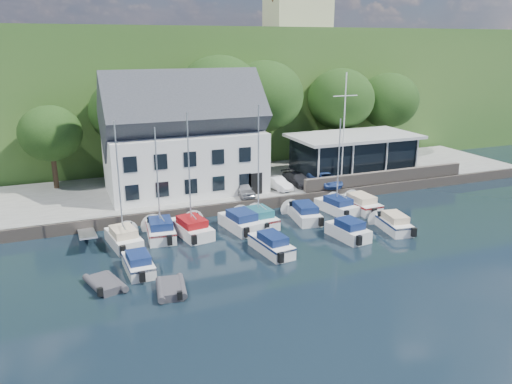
% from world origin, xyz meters
% --- Properties ---
extents(ground, '(180.00, 180.00, 0.00)m').
position_xyz_m(ground, '(0.00, 0.00, 0.00)').
color(ground, black).
rests_on(ground, ground).
extents(quay, '(60.00, 13.00, 1.00)m').
position_xyz_m(quay, '(0.00, 17.50, 0.50)').
color(quay, '#9A9A94').
rests_on(quay, ground).
extents(quay_face, '(60.00, 0.30, 1.00)m').
position_xyz_m(quay_face, '(0.00, 11.00, 0.50)').
color(quay_face, '#655A51').
rests_on(quay_face, ground).
extents(hillside, '(160.00, 75.00, 16.00)m').
position_xyz_m(hillside, '(0.00, 62.00, 8.00)').
color(hillside, '#2B541F').
rests_on(hillside, ground).
extents(field_patch, '(50.00, 30.00, 0.30)m').
position_xyz_m(field_patch, '(8.00, 70.00, 16.15)').
color(field_patch, '#516331').
rests_on(field_patch, hillside).
extents(farmhouse, '(10.40, 7.00, 8.20)m').
position_xyz_m(farmhouse, '(22.00, 52.00, 20.10)').
color(farmhouse, beige).
rests_on(farmhouse, hillside).
extents(harbor_building, '(14.40, 8.20, 8.70)m').
position_xyz_m(harbor_building, '(-7.00, 16.50, 5.35)').
color(harbor_building, white).
rests_on(harbor_building, quay).
extents(club_pavilion, '(13.20, 7.20, 4.10)m').
position_xyz_m(club_pavilion, '(11.00, 16.00, 3.05)').
color(club_pavilion, black).
rests_on(club_pavilion, quay).
extents(seawall, '(18.00, 0.50, 1.20)m').
position_xyz_m(seawall, '(12.00, 11.40, 1.60)').
color(seawall, '#655A51').
rests_on(seawall, quay).
extents(gangway, '(1.20, 6.00, 1.40)m').
position_xyz_m(gangway, '(-16.50, 9.00, 0.00)').
color(gangway, silver).
rests_on(gangway, ground).
extents(car_silver, '(1.54, 3.50, 1.17)m').
position_xyz_m(car_silver, '(-2.62, 12.56, 1.59)').
color(car_silver, '#A7A8AC').
rests_on(car_silver, quay).
extents(car_white, '(1.97, 3.74, 1.17)m').
position_xyz_m(car_white, '(1.06, 13.30, 1.59)').
color(car_white, silver).
rests_on(car_white, quay).
extents(car_dgrey, '(2.06, 4.22, 1.18)m').
position_xyz_m(car_dgrey, '(3.47, 13.93, 1.59)').
color(car_dgrey, '#2A2A2F').
rests_on(car_dgrey, quay).
extents(car_blue, '(1.59, 3.94, 1.34)m').
position_xyz_m(car_blue, '(5.87, 12.76, 1.67)').
color(car_blue, '#2C4889').
rests_on(car_blue, quay).
extents(flagpole, '(2.57, 0.20, 10.71)m').
position_xyz_m(flagpole, '(7.54, 12.50, 6.35)').
color(flagpole, white).
rests_on(flagpole, quay).
extents(tree_0, '(5.75, 5.75, 7.85)m').
position_xyz_m(tree_0, '(-18.35, 21.51, 4.93)').
color(tree_0, black).
rests_on(tree_0, quay).
extents(tree_1, '(7.46, 7.46, 10.19)m').
position_xyz_m(tree_1, '(-11.11, 22.26, 6.10)').
color(tree_1, black).
rests_on(tree_1, quay).
extents(tree_2, '(8.90, 8.90, 12.16)m').
position_xyz_m(tree_2, '(-1.52, 22.50, 7.08)').
color(tree_2, black).
rests_on(tree_2, quay).
extents(tree_3, '(8.45, 8.45, 11.55)m').
position_xyz_m(tree_3, '(3.59, 22.42, 6.78)').
color(tree_3, black).
rests_on(tree_3, quay).
extents(tree_4, '(7.73, 7.73, 10.56)m').
position_xyz_m(tree_4, '(12.97, 22.21, 6.28)').
color(tree_4, black).
rests_on(tree_4, quay).
extents(tree_5, '(7.25, 7.25, 9.91)m').
position_xyz_m(tree_5, '(19.67, 22.29, 5.95)').
color(tree_5, black).
rests_on(tree_5, quay).
extents(boat_r1_0, '(2.85, 6.04, 8.95)m').
position_xyz_m(boat_r1_0, '(-14.05, 7.15, 4.48)').
color(boat_r1_0, silver).
rests_on(boat_r1_0, ground).
extents(boat_r1_1, '(2.68, 6.01, 9.26)m').
position_xyz_m(boat_r1_1, '(-11.21, 7.75, 4.63)').
color(boat_r1_1, silver).
rests_on(boat_r1_1, ground).
extents(boat_r1_2, '(3.23, 6.58, 8.96)m').
position_xyz_m(boat_r1_2, '(-8.89, 7.37, 4.48)').
color(boat_r1_2, silver).
rests_on(boat_r1_2, ground).
extents(boat_r1_3, '(3.15, 6.26, 1.56)m').
position_xyz_m(boat_r1_3, '(-4.91, 7.13, 0.78)').
color(boat_r1_3, silver).
rests_on(boat_r1_3, ground).
extents(boat_r1_4, '(2.65, 5.88, 9.10)m').
position_xyz_m(boat_r1_4, '(-3.26, 7.45, 4.55)').
color(boat_r1_4, silver).
rests_on(boat_r1_4, ground).
extents(boat_r1_5, '(2.82, 6.60, 1.45)m').
position_xyz_m(boat_r1_5, '(0.81, 7.31, 0.72)').
color(boat_r1_5, silver).
rests_on(boat_r1_5, ground).
extents(boat_r1_6, '(2.98, 6.18, 8.49)m').
position_xyz_m(boat_r1_6, '(4.38, 7.98, 4.24)').
color(boat_r1_6, silver).
rests_on(boat_r1_6, ground).
extents(boat_r1_7, '(2.44, 6.55, 1.46)m').
position_xyz_m(boat_r1_7, '(6.57, 7.71, 0.73)').
color(boat_r1_7, silver).
rests_on(boat_r1_7, ground).
extents(boat_r2_0, '(1.93, 5.14, 1.34)m').
position_xyz_m(boat_r2_0, '(-13.75, 2.38, 0.67)').
color(boat_r2_0, silver).
rests_on(boat_r2_0, ground).
extents(boat_r2_2, '(2.47, 6.11, 1.45)m').
position_xyz_m(boat_r2_2, '(-4.48, 2.02, 0.73)').
color(boat_r2_2, silver).
rests_on(boat_r2_2, ground).
extents(boat_r2_3, '(2.64, 5.34, 1.53)m').
position_xyz_m(boat_r2_3, '(2.01, 2.29, 0.77)').
color(boat_r2_3, silver).
rests_on(boat_r2_3, ground).
extents(boat_r2_4, '(2.60, 5.97, 1.43)m').
position_xyz_m(boat_r2_4, '(6.24, 2.46, 0.71)').
color(boat_r2_4, silver).
rests_on(boat_r2_4, ground).
extents(dinghy_0, '(2.57, 3.36, 0.69)m').
position_xyz_m(dinghy_0, '(-16.01, 0.85, 0.35)').
color(dinghy_0, '#38373D').
rests_on(dinghy_0, ground).
extents(dinghy_1, '(2.20, 3.20, 0.69)m').
position_xyz_m(dinghy_1, '(-12.42, -1.25, 0.35)').
color(dinghy_1, '#38373D').
rests_on(dinghy_1, ground).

